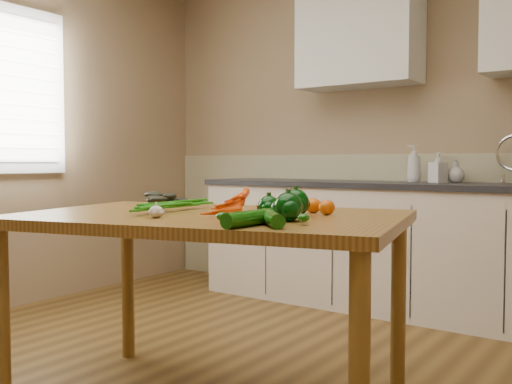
{
  "coord_description": "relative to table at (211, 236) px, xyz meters",
  "views": [
    {
      "loc": [
        1.77,
        -1.6,
        1.04
      ],
      "look_at": [
        0.3,
        0.45,
        0.91
      ],
      "focal_mm": 40.0,
      "sensor_mm": 36.0,
      "label": 1
    }
  ],
  "objects": [
    {
      "name": "room",
      "position": [
        -0.25,
        -0.02,
        0.51
      ],
      "size": [
        4.04,
        5.04,
        2.64
      ],
      "color": "brown",
      "rests_on": "ground"
    },
    {
      "name": "counter_run",
      "position": [
        -0.04,
        1.99,
        -0.28
      ],
      "size": [
        2.84,
        0.64,
        1.14
      ],
      "color": "beige",
      "rests_on": "ground"
    },
    {
      "name": "upper_cabinets",
      "position": [
        0.26,
        2.12,
        1.22
      ],
      "size": [
        2.15,
        0.35,
        0.7
      ],
      "color": "silver",
      "rests_on": "room"
    },
    {
      "name": "window_blinds",
      "position": [
        -2.21,
        0.4,
        0.82
      ],
      "size": [
        0.08,
        0.98,
        1.18
      ],
      "primitive_type": null,
      "color": "silver",
      "rests_on": "room"
    },
    {
      "name": "table",
      "position": [
        0.0,
        0.0,
        0.0
      ],
      "size": [
        1.74,
        1.33,
        0.83
      ],
      "rotation": [
        0.0,
        0.0,
        0.24
      ],
      "color": "olive",
      "rests_on": "ground"
    },
    {
      "name": "soap_bottle_a",
      "position": [
        0.08,
        2.12,
        0.29
      ],
      "size": [
        0.13,
        0.13,
        0.26
      ],
      "primitive_type": "imported",
      "rotation": [
        0.0,
        0.0,
        5.06
      ],
      "color": "silver",
      "rests_on": "counter_run"
    },
    {
      "name": "soap_bottle_b",
      "position": [
        0.27,
        2.05,
        0.27
      ],
      "size": [
        0.13,
        0.13,
        0.21
      ],
      "primitive_type": "imported",
      "rotation": [
        0.0,
        0.0,
        1.11
      ],
      "color": "silver",
      "rests_on": "counter_run"
    },
    {
      "name": "soap_bottle_c",
      "position": [
        0.36,
        2.15,
        0.24
      ],
      "size": [
        0.13,
        0.13,
        0.15
      ],
      "primitive_type": "imported",
      "rotation": [
        0.0,
        0.0,
        6.17
      ],
      "color": "silver",
      "rests_on": "counter_run"
    },
    {
      "name": "carrot_bunch",
      "position": [
        -0.01,
        0.02,
        0.13
      ],
      "size": [
        0.33,
        0.28,
        0.08
      ],
      "primitive_type": null,
      "rotation": [
        0.0,
        0.0,
        0.24
      ],
      "color": "#E04205",
      "rests_on": "table"
    },
    {
      "name": "leafy_greens",
      "position": [
        -0.45,
        0.17,
        0.15
      ],
      "size": [
        0.22,
        0.2,
        0.11
      ],
      "primitive_type": null,
      "color": "black",
      "rests_on": "table"
    },
    {
      "name": "garlic_bulb",
      "position": [
        -0.05,
        -0.27,
        0.12
      ],
      "size": [
        0.06,
        0.06,
        0.05
      ],
      "primitive_type": "ellipsoid",
      "color": "beige",
      "rests_on": "table"
    },
    {
      "name": "pepper_a",
      "position": [
        0.28,
        0.02,
        0.13
      ],
      "size": [
        0.08,
        0.08,
        0.08
      ],
      "primitive_type": "sphere",
      "color": "black",
      "rests_on": "table"
    },
    {
      "name": "pepper_b",
      "position": [
        0.35,
        0.09,
        0.14
      ],
      "size": [
        0.11,
        0.11,
        0.11
      ],
      "primitive_type": "sphere",
      "color": "black",
      "rests_on": "table"
    },
    {
      "name": "pepper_c",
      "position": [
        0.42,
        -0.08,
        0.14
      ],
      "size": [
        0.1,
        0.1,
        0.1
      ],
      "primitive_type": "sphere",
      "color": "black",
      "rests_on": "table"
    },
    {
      "name": "tomato_a",
      "position": [
        0.22,
        0.26,
        0.12
      ],
      "size": [
        0.06,
        0.06,
        0.06
      ],
      "primitive_type": "ellipsoid",
      "color": "#860208",
      "rests_on": "table"
    },
    {
      "name": "tomato_b",
      "position": [
        0.33,
        0.26,
        0.12
      ],
      "size": [
        0.07,
        0.07,
        0.06
      ],
      "primitive_type": "ellipsoid",
      "color": "#D25305",
      "rests_on": "table"
    },
    {
      "name": "tomato_c",
      "position": [
        0.42,
        0.22,
        0.12
      ],
      "size": [
        0.07,
        0.07,
        0.06
      ],
      "primitive_type": "ellipsoid",
      "color": "#D25305",
      "rests_on": "table"
    },
    {
      "name": "zucchini_a",
      "position": [
        0.45,
        -0.23,
        0.12
      ],
      "size": [
        0.2,
        0.19,
        0.05
      ],
      "primitive_type": "cylinder",
      "rotation": [
        1.57,
        0.0,
        0.8
      ],
      "color": "#0C4507",
      "rests_on": "table"
    },
    {
      "name": "zucchini_b",
      "position": [
        0.4,
        -0.28,
        0.12
      ],
      "size": [
        0.06,
        0.24,
        0.05
      ],
      "primitive_type": "cylinder",
      "rotation": [
        1.57,
        0.0,
        -0.03
      ],
      "color": "#0C4507",
      "rests_on": "table"
    }
  ]
}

